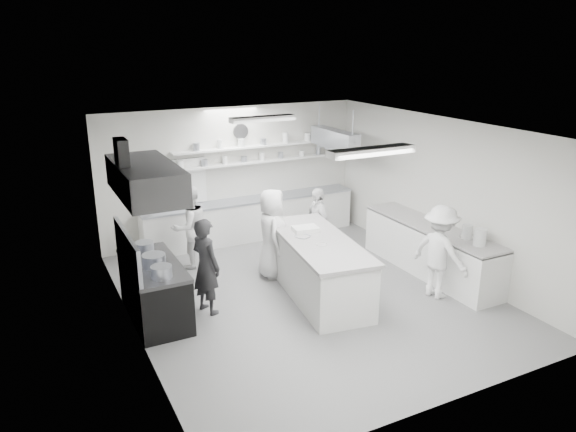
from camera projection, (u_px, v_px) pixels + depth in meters
name	position (u px, v px, depth m)	size (l,w,h in m)	color
floor	(306.00, 296.00, 9.86)	(6.00, 7.00, 0.02)	gray
ceiling	(308.00, 128.00, 8.93)	(6.00, 7.00, 0.02)	white
wall_back	(233.00, 174.00, 12.37)	(6.00, 0.04, 3.00)	beige
wall_front	(450.00, 297.00, 6.42)	(6.00, 0.04, 3.00)	beige
wall_left	(129.00, 244.00, 8.11)	(0.04, 7.00, 3.00)	beige
wall_right	(442.00, 195.00, 10.68)	(0.04, 7.00, 3.00)	beige
stove	(155.00, 292.00, 8.94)	(0.80, 1.80, 0.90)	black
exhaust_hood	(146.00, 179.00, 8.36)	(0.85, 2.00, 0.50)	#3A393B
back_counter	(251.00, 219.00, 12.56)	(5.00, 0.60, 0.92)	silver
shelf_lower	(263.00, 161.00, 12.48)	(4.20, 0.26, 0.04)	silver
shelf_upper	(263.00, 146.00, 12.38)	(4.20, 0.26, 0.04)	silver
pass_through_window	(177.00, 182.00, 11.81)	(1.30, 0.04, 1.00)	black
wall_clock	(240.00, 131.00, 12.13)	(0.32, 0.32, 0.05)	white
right_counter	(430.00, 250.00, 10.68)	(0.74, 3.30, 0.94)	silver
pot_rack	(335.00, 139.00, 12.05)	(0.30, 1.60, 0.40)	#A7ABB8
light_fixture_front	(371.00, 151.00, 7.42)	(1.30, 0.25, 0.10)	silver
light_fixture_rear	(263.00, 119.00, 10.48)	(1.30, 0.25, 0.10)	silver
prep_island	(318.00, 268.00, 9.75)	(1.02, 2.73, 1.01)	silver
stove_pot	(154.00, 262.00, 8.66)	(0.37, 0.37, 0.25)	#A7ABB8
cook_stove	(206.00, 266.00, 9.03)	(0.60, 0.39, 1.65)	#28282A
cook_back	(190.00, 227.00, 10.87)	(0.81, 0.63, 1.67)	white
cook_island_left	(272.00, 233.00, 10.42)	(0.85, 0.55, 1.74)	white
cook_island_right	(317.00, 224.00, 11.26)	(0.90, 0.38, 1.54)	white
cook_right	(440.00, 252.00, 9.58)	(1.09, 0.63, 1.69)	white
bowl_island_a	(303.00, 237.00, 9.71)	(0.26, 0.26, 0.06)	#A7ABB8
bowl_island_b	(322.00, 246.00, 9.32)	(0.19, 0.19, 0.06)	silver
bowl_right	(466.00, 238.00, 9.87)	(0.24, 0.24, 0.06)	silver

